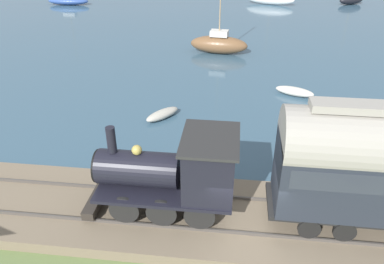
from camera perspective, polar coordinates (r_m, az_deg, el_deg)
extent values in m
plane|color=#607542|center=(14.00, 7.77, -15.30)|extent=(200.00, 200.00, 0.00)
cube|color=#38566B|center=(53.88, 7.84, 18.92)|extent=(80.00, 80.00, 0.01)
cube|color=#756651|center=(14.23, 7.83, -13.18)|extent=(4.41, 56.00, 0.43)
cube|color=#4C4742|center=(13.37, 7.91, -15.01)|extent=(0.07, 54.88, 0.12)
cube|color=#4C4742|center=(14.75, 7.91, -9.96)|extent=(0.07, 54.88, 0.12)
cylinder|color=black|center=(12.97, 1.15, -12.71)|extent=(0.12, 1.08, 1.08)
cylinder|color=black|center=(14.39, 1.91, -7.75)|extent=(0.12, 1.08, 1.08)
cylinder|color=black|center=(13.13, -4.69, -12.21)|extent=(0.12, 1.08, 1.08)
cylinder|color=black|center=(14.53, -3.29, -7.37)|extent=(0.12, 1.08, 1.08)
cylinder|color=black|center=(13.41, -10.31, -11.61)|extent=(0.12, 1.08, 1.08)
cylinder|color=black|center=(14.79, -8.34, -6.94)|extent=(0.12, 1.08, 1.08)
cube|color=black|center=(13.55, -4.01, -8.24)|extent=(2.36, 4.77, 0.12)
cylinder|color=black|center=(13.33, -8.17, -5.53)|extent=(1.26, 2.86, 1.26)
cylinder|color=black|center=(13.75, -14.14, -5.00)|extent=(1.20, 0.08, 1.20)
cylinder|color=black|center=(12.96, -12.20, -1.18)|extent=(0.32, 0.32, 0.96)
sphere|color=tan|center=(12.90, -8.41, -2.73)|extent=(0.36, 0.36, 0.36)
cube|color=black|center=(12.76, 2.71, -5.07)|extent=(2.26, 1.67, 1.96)
cube|color=#282828|center=(12.21, 2.83, -1.09)|extent=(2.46, 1.91, 0.10)
cube|color=#2D2823|center=(14.69, -14.21, -9.70)|extent=(2.16, 0.44, 0.32)
cylinder|color=black|center=(13.62, 22.22, -13.91)|extent=(0.12, 0.76, 0.76)
cylinder|color=black|center=(14.98, 20.67, -9.07)|extent=(0.12, 0.76, 0.76)
cylinder|color=black|center=(13.34, 17.42, -13.91)|extent=(0.12, 0.76, 0.76)
cylinder|color=black|center=(14.72, 16.36, -8.96)|extent=(0.12, 0.76, 0.76)
ellipsoid|color=#335199|center=(54.54, -18.34, 18.42)|extent=(1.86, 5.41, 0.95)
ellipsoid|color=black|center=(56.42, 23.10, 18.03)|extent=(2.93, 3.88, 1.12)
ellipsoid|color=brown|center=(32.11, 4.11, 13.14)|extent=(2.23, 4.96, 1.45)
cylinder|color=#9E8460|center=(31.30, 4.35, 19.23)|extent=(0.10, 0.10, 5.48)
cube|color=silver|center=(31.85, 4.18, 14.78)|extent=(1.17, 1.55, 0.45)
ellipsoid|color=beige|center=(24.87, 15.37, 5.99)|extent=(1.65, 2.58, 0.54)
ellipsoid|color=#B7B2A3|center=(21.20, -4.54, 2.72)|extent=(2.22, 1.96, 0.49)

